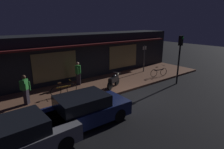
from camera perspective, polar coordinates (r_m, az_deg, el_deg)
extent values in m
plane|color=black|center=(11.68, 7.82, -6.96)|extent=(60.00, 60.00, 0.00)
cube|color=brown|center=(13.76, -1.10, -2.86)|extent=(18.00, 4.00, 0.15)
cube|color=black|center=(16.11, -8.43, 6.11)|extent=(18.00, 2.80, 3.60)
cube|color=olive|center=(13.58, -17.17, 2.41)|extent=(3.20, 0.04, 2.00)
cube|color=olive|center=(16.85, 3.59, 5.65)|extent=(3.20, 0.04, 2.00)
cube|color=#591919|center=(14.55, -5.34, 9.34)|extent=(16.20, 0.50, 0.12)
cylinder|color=black|center=(12.21, -0.66, -3.49)|extent=(0.59, 0.37, 0.60)
cylinder|color=black|center=(13.15, 1.52, -2.05)|extent=(0.59, 0.37, 0.60)
cube|color=black|center=(12.59, 0.47, -1.54)|extent=(1.11, 0.73, 0.36)
ellipsoid|color=black|center=(12.66, 0.77, -0.49)|extent=(0.50, 0.41, 0.20)
sphere|color=#F9EDB7|center=(13.15, 1.85, 0.14)|extent=(0.18, 0.18, 0.18)
cylinder|color=gray|center=(12.93, 1.48, 0.65)|extent=(0.27, 0.51, 0.03)
torus|color=black|center=(11.63, -17.06, -5.11)|extent=(0.66, 0.10, 0.66)
torus|color=black|center=(11.90, -12.42, -4.27)|extent=(0.66, 0.10, 0.66)
cube|color=#B78C2D|center=(11.68, -14.79, -3.68)|extent=(0.90, 0.13, 0.06)
cube|color=brown|center=(11.53, -16.06, -2.62)|extent=(0.21, 0.10, 0.06)
cylinder|color=#B78C2D|center=(11.69, -12.96, -1.72)|extent=(0.06, 0.42, 0.02)
torus|color=black|center=(15.43, 12.91, 0.41)|extent=(0.65, 0.19, 0.66)
torus|color=black|center=(16.04, 15.75, 0.80)|extent=(0.65, 0.19, 0.66)
cube|color=black|center=(15.68, 14.41, 1.38)|extent=(0.89, 0.24, 0.06)
cube|color=brown|center=(15.46, 13.76, 2.26)|extent=(0.21, 0.12, 0.06)
cylinder|color=black|center=(15.86, 15.69, 2.76)|extent=(0.12, 0.41, 0.02)
cube|color=#28232D|center=(11.17, -25.10, -6.31)|extent=(0.34, 0.34, 0.85)
cube|color=#2D8C38|center=(10.94, -25.54, -2.84)|extent=(0.42, 0.43, 0.58)
sphere|color=brown|center=(10.82, -25.81, -0.73)|extent=(0.22, 0.22, 0.22)
cylinder|color=#2D8C38|center=(11.10, -26.65, -3.11)|extent=(0.13, 0.13, 0.52)
cylinder|color=#2D8C38|center=(10.83, -24.32, -3.26)|extent=(0.13, 0.13, 0.52)
cube|color=#28232D|center=(13.43, -10.42, -1.37)|extent=(0.34, 0.32, 0.85)
cube|color=#2D8C38|center=(13.24, -10.57, 1.59)|extent=(0.44, 0.39, 0.58)
sphere|color=tan|center=(13.14, -10.67, 3.36)|extent=(0.22, 0.22, 0.22)
cylinder|color=#2D8C38|center=(13.00, -10.67, 1.00)|extent=(0.12, 0.12, 0.52)
cylinder|color=#2D8C38|center=(13.50, -10.45, 1.57)|extent=(0.12, 0.12, 0.52)
cylinder|color=#47474C|center=(16.82, 9.96, 4.91)|extent=(0.09, 0.09, 2.40)
cube|color=beige|center=(16.67, 10.12, 8.11)|extent=(0.44, 0.03, 0.30)
cylinder|color=black|center=(14.37, 20.08, 4.11)|extent=(0.12, 0.12, 3.60)
cube|color=black|center=(14.17, 20.65, 9.84)|extent=(0.24, 0.24, 0.70)
sphere|color=#1ED838|center=(14.09, 21.18, 10.58)|extent=(0.16, 0.16, 0.16)
cylinder|color=black|center=(8.47, -19.23, -14.79)|extent=(0.65, 0.25, 0.64)
cylinder|color=black|center=(7.25, -14.41, -20.13)|extent=(0.65, 0.25, 0.64)
cube|color=slate|center=(7.43, -27.27, -18.44)|extent=(4.17, 1.92, 0.68)
cube|color=black|center=(7.13, -29.05, -15.02)|extent=(2.26, 1.69, 0.64)
cylinder|color=black|center=(9.96, -3.43, -9.02)|extent=(0.65, 0.24, 0.64)
cylinder|color=black|center=(8.83, 2.24, -12.49)|extent=(0.65, 0.24, 0.64)
cylinder|color=black|center=(8.96, -18.44, -12.95)|extent=(0.65, 0.24, 0.64)
cylinder|color=black|center=(7.68, -14.54, -17.86)|extent=(0.65, 0.24, 0.64)
cube|color=#141E4C|center=(8.65, -8.23, -11.59)|extent=(4.14, 1.86, 0.68)
cube|color=black|center=(8.35, -9.29, -8.50)|extent=(2.24, 1.65, 0.64)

